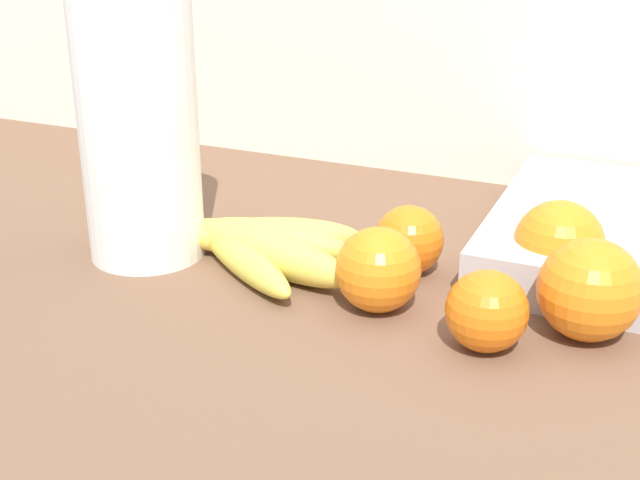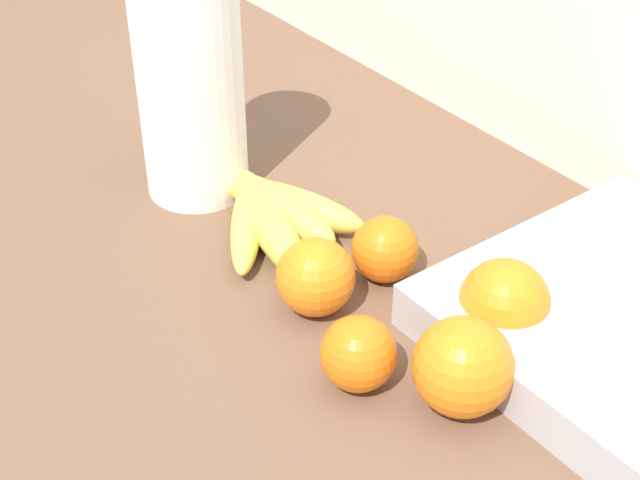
{
  "view_description": "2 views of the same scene",
  "coord_description": "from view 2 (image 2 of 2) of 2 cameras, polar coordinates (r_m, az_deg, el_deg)",
  "views": [
    {
      "loc": [
        0.17,
        -0.65,
        1.21
      ],
      "look_at": [
        -0.12,
        0.01,
        0.91
      ],
      "focal_mm": 48.42,
      "sensor_mm": 36.0,
      "label": 1
    },
    {
      "loc": [
        0.5,
        -0.42,
        1.43
      ],
      "look_at": [
        -0.04,
        -0.02,
        0.95
      ],
      "focal_mm": 53.37,
      "sensor_mm": 36.0,
      "label": 2
    }
  ],
  "objects": [
    {
      "name": "paper_towel_roll",
      "position": [
        1.0,
        -7.85,
        9.93
      ],
      "size": [
        0.11,
        0.11,
        0.31
      ],
      "color": "white",
      "rests_on": "counter"
    },
    {
      "name": "banana_bunch",
      "position": [
        0.98,
        -2.82,
        1.58
      ],
      "size": [
        0.21,
        0.17,
        0.04
      ],
      "color": "#DFD04C",
      "rests_on": "counter"
    },
    {
      "name": "orange_back_left",
      "position": [
        0.79,
        2.31,
        -6.83
      ],
      "size": [
        0.06,
        0.06,
        0.06
      ],
      "primitive_type": "sphere",
      "color": "orange",
      "rests_on": "counter"
    },
    {
      "name": "orange_center",
      "position": [
        0.77,
        8.53,
        -7.54
      ],
      "size": [
        0.08,
        0.08,
        0.08
      ],
      "primitive_type": "sphere",
      "color": "orange",
      "rests_on": "counter"
    },
    {
      "name": "orange_front",
      "position": [
        0.84,
        10.97,
        -3.76
      ],
      "size": [
        0.08,
        0.08,
        0.08
      ],
      "primitive_type": "sphere",
      "color": "orange",
      "rests_on": "counter"
    },
    {
      "name": "orange_back_right",
      "position": [
        0.9,
        3.92,
        -0.56
      ],
      "size": [
        0.06,
        0.06,
        0.06
      ],
      "primitive_type": "sphere",
      "color": "orange",
      "rests_on": "counter"
    },
    {
      "name": "wall_back",
      "position": [
        1.22,
        16.4,
        -6.09
      ],
      "size": [
        2.32,
        0.06,
        1.3
      ],
      "primitive_type": "cube",
      "color": "silver",
      "rests_on": "ground"
    },
    {
      "name": "orange_far_right",
      "position": [
        0.86,
        -0.28,
        -2.23
      ],
      "size": [
        0.07,
        0.07,
        0.07
      ],
      "primitive_type": "sphere",
      "color": "orange",
      "rests_on": "counter"
    }
  ]
}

